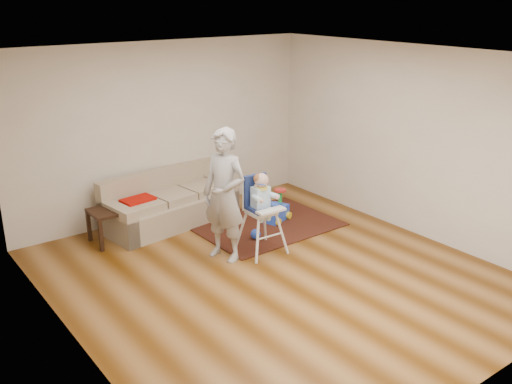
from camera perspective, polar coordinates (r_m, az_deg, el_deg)
ground at (r=7.22m, az=1.92°, el=-8.36°), size 5.50×5.50×0.00m
room_envelope at (r=6.97m, az=-0.62°, el=7.08°), size 5.04×5.52×2.72m
sofa at (r=8.74m, az=-8.52°, el=-0.70°), size 2.14×1.09×0.79m
side_table at (r=8.31m, az=-14.46°, el=-3.32°), size 0.49×0.49×0.49m
area_rug at (r=8.71m, az=1.01°, el=-3.29°), size 2.07×1.57×0.02m
ride_on_toy at (r=8.78m, az=1.96°, el=-1.40°), size 0.51×0.44×0.47m
toy_ball at (r=8.17m, az=-0.04°, el=-4.23°), size 0.15×0.15×0.15m
high_chair at (r=7.64m, az=0.53°, el=-2.26°), size 0.54×0.54×1.13m
adult at (r=7.36m, az=-3.18°, el=-0.33°), size 0.61×0.75×1.76m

